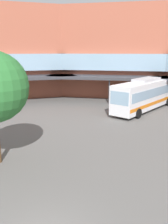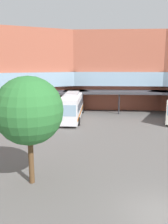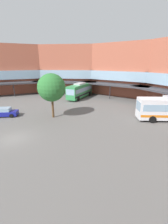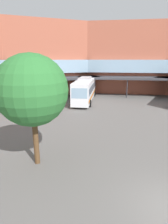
# 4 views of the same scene
# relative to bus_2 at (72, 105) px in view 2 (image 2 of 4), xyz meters

# --- Properties ---
(ground_plane) EXTENTS (116.69, 116.69, 0.00)m
(ground_plane) POSITION_rel_bus_2_xyz_m (-4.80, -23.85, -2.01)
(ground_plane) COLOR #605E5B
(station_building) EXTENTS (73.71, 43.86, 13.87)m
(station_building) POSITION_rel_bus_2_xyz_m (-4.80, -5.11, 4.68)
(station_building) COLOR #AD5942
(station_building) RESTS_ON ground
(bus_2) EXTENTS (8.20, 12.09, 3.96)m
(bus_2) POSITION_rel_bus_2_xyz_m (0.00, 0.00, 0.00)
(bus_2) COLOR white
(bus_2) RESTS_ON ground
(plaza_tree) EXTENTS (4.54, 4.54, 7.36)m
(plaza_tree) POSITION_rel_bus_2_xyz_m (-10.29, -17.33, 3.07)
(plaza_tree) COLOR brown
(plaza_tree) RESTS_ON ground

